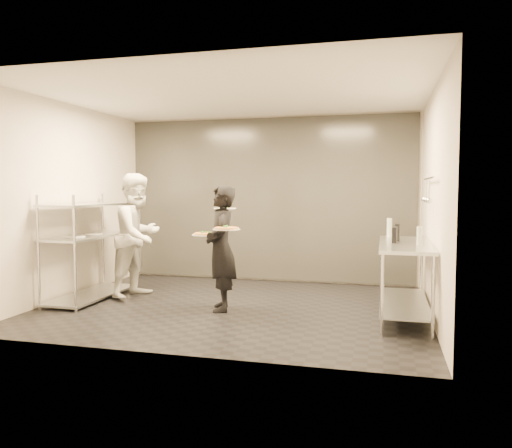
% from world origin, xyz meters
% --- Properties ---
extents(room_shell, '(5.00, 4.00, 2.80)m').
position_xyz_m(room_shell, '(0.00, 1.18, 1.40)').
color(room_shell, black).
rests_on(room_shell, ground).
extents(pass_rack, '(0.60, 1.60, 1.50)m').
position_xyz_m(pass_rack, '(-2.15, -0.00, 0.77)').
color(pass_rack, '#BBBCC2').
rests_on(pass_rack, ground).
extents(prep_counter, '(0.60, 1.80, 0.92)m').
position_xyz_m(prep_counter, '(2.18, 0.00, 0.63)').
color(prep_counter, '#BBBCC2').
rests_on(prep_counter, ground).
extents(utensil_rail, '(0.07, 1.20, 0.31)m').
position_xyz_m(utensil_rail, '(2.43, -0.00, 1.55)').
color(utensil_rail, '#BBBCC2').
rests_on(utensil_rail, room_shell).
extents(waiter, '(0.57, 0.69, 1.62)m').
position_xyz_m(waiter, '(-0.10, -0.22, 0.81)').
color(waiter, black).
rests_on(waiter, ground).
extents(chef, '(0.85, 1.00, 1.80)m').
position_xyz_m(chef, '(-1.55, 0.30, 0.90)').
color(chef, silver).
rests_on(chef, ground).
extents(pizza_plate_near, '(0.35, 0.35, 0.05)m').
position_xyz_m(pizza_plate_near, '(-0.25, -0.39, 1.01)').
color(pizza_plate_near, silver).
rests_on(pizza_plate_near, waiter).
extents(pizza_plate_far, '(0.34, 0.34, 0.05)m').
position_xyz_m(pizza_plate_far, '(0.06, -0.48, 1.09)').
color(pizza_plate_far, silver).
rests_on(pizza_plate_far, waiter).
extents(salad_plate, '(0.30, 0.30, 0.07)m').
position_xyz_m(salad_plate, '(-0.15, 0.11, 1.33)').
color(salad_plate, silver).
rests_on(salad_plate, waiter).
extents(pos_monitor, '(0.07, 0.27, 0.19)m').
position_xyz_m(pos_monitor, '(2.06, 0.01, 1.01)').
color(pos_monitor, black).
rests_on(pos_monitor, prep_counter).
extents(bottle_green, '(0.07, 0.07, 0.25)m').
position_xyz_m(bottle_green, '(2.00, 0.80, 1.05)').
color(bottle_green, '#98A698').
rests_on(bottle_green, prep_counter).
extents(bottle_clear, '(0.07, 0.07, 0.22)m').
position_xyz_m(bottle_clear, '(2.33, -0.21, 1.03)').
color(bottle_clear, '#98A698').
rests_on(bottle_clear, prep_counter).
extents(bottle_dark, '(0.06, 0.06, 0.22)m').
position_xyz_m(bottle_dark, '(2.09, 0.17, 1.03)').
color(bottle_dark, black).
rests_on(bottle_dark, prep_counter).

